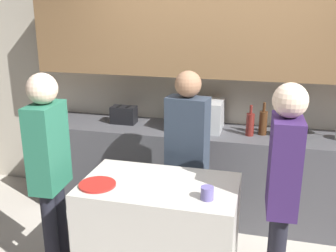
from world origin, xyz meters
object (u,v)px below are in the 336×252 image
Objects in this scene: plate_on_island at (97,185)px; person_left at (187,150)px; bottle_0 at (250,124)px; person_right at (282,184)px; bottle_2 at (275,124)px; person_center at (49,164)px; toaster at (124,115)px; microwave at (197,114)px; bottle_3 at (287,128)px; bottle_4 at (296,129)px; cup_0 at (207,193)px; bottle_1 at (263,122)px.

person_left is at bearing 56.13° from plate_on_island.
bottle_0 is 1.23m from person_right.
person_center is at bearing -139.30° from bottle_2.
person_center is (-0.08, -1.37, -0.01)m from toaster.
person_left is at bearing -85.75° from microwave.
person_center reaches higher than person_left.
bottle_3 is at bearing 123.55° from person_center.
bottle_4 reaches higher than cup_0.
plate_on_island is (-1.09, -1.43, -0.12)m from bottle_1.
bottle_3 is 1.90m from plate_on_island.
person_center is at bearing 167.12° from plate_on_island.
microwave and bottle_0 have the same top height.
bottle_4 is (0.19, -0.15, 0.00)m from bottle_2.
person_left is at bearing -141.70° from bottle_3.
person_right is at bearing -93.17° from bottle_3.
person_center is at bearing -138.56° from bottle_1.
bottle_0 is at bearing -9.49° from microwave.
bottle_0 is 0.18× the size of person_left.
person_left reaches higher than cup_0.
person_center is at bearing -122.13° from microwave.
person_center is at bearing 174.91° from cup_0.
bottle_2 is 1.32m from person_right.
bottle_1 is 1.22× the size of bottle_2.
bottle_3 reaches higher than cup_0.
bottle_2 is at bearing 28.64° from bottle_1.
bottle_1 is 0.23m from bottle_3.
bottle_4 is (0.08, -0.03, -0.00)m from bottle_3.
person_center is (-1.82, -1.25, -0.02)m from bottle_4.
microwave is at bearing 102.94° from cup_0.
bottle_0 is 1.13× the size of bottle_4.
person_right is (0.75, -0.56, 0.03)m from person_left.
bottle_3 is 0.16× the size of person_right.
person_right reaches higher than toaster.
bottle_3 is 3.14× the size of cup_0.
bottle_1 is 0.19× the size of person_right.
bottle_1 is at bearing 164.29° from bottle_4.
bottle_1 is 0.20× the size of person_left.
toaster is 0.99× the size of bottle_2.
bottle_1 is 0.93m from person_left.
person_left reaches higher than plate_on_island.
toaster is 1.85m from cup_0.
bottle_1 reaches higher than microwave.
bottle_3 reaches higher than toaster.
cup_0 is at bearing -77.06° from microwave.
bottle_2 is 3.03× the size of cup_0.
person_right is at bearing 21.30° from cup_0.
bottle_0 is (0.54, -0.09, -0.04)m from microwave.
toaster is at bearing 179.89° from microwave.
bottle_0 is at bearing -3.97° from toaster.
bottle_4 is 2.20m from person_center.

